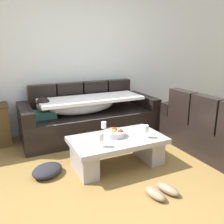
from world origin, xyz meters
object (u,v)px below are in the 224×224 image
couch_along_wall (88,117)px  couch_near_window (222,132)px  coffee_table (117,148)px  fruit_bowl (115,133)px  pair_of_shoes (161,191)px  wine_glass_near_left (101,137)px  wine_glass_near_right (146,129)px  wine_glass_far_back (104,126)px  crumpled_garment (47,170)px

couch_along_wall → couch_near_window: size_ratio=1.28×
couch_near_window → coffee_table: 1.55m
fruit_bowl → pair_of_shoes: size_ratio=0.81×
couch_along_wall → coffee_table: (-0.03, -1.19, -0.09)m
wine_glass_near_left → wine_glass_near_right: size_ratio=1.00×
wine_glass_near_right → pair_of_shoes: size_ratio=0.48×
pair_of_shoes → couch_along_wall: bearing=92.4°
wine_glass_far_back → pair_of_shoes: 1.12m
crumpled_garment → pair_of_shoes: bearing=-43.0°
wine_glass_near_right → wine_glass_near_left: bearing=-178.4°
coffee_table → wine_glass_near_right: size_ratio=7.23×
coffee_table → fruit_bowl: size_ratio=4.29×
coffee_table → couch_near_window: bearing=-12.4°
fruit_bowl → crumpled_garment: bearing=175.7°
couch_along_wall → wine_glass_far_back: 1.01m
coffee_table → wine_glass_near_left: bearing=-151.4°
wine_glass_near_right → wine_glass_far_back: bearing=140.6°
wine_glass_near_right → pair_of_shoes: 0.82m
wine_glass_near_right → crumpled_garment: (-1.21, 0.28, -0.44)m
pair_of_shoes → fruit_bowl: bearing=98.2°
coffee_table → crumpled_garment: coffee_table is taller
fruit_bowl → crumpled_garment: (-0.88, 0.07, -0.36)m
crumpled_garment → wine_glass_near_right: bearing=-13.0°
couch_near_window → pair_of_shoes: couch_near_window is taller
wine_glass_near_left → crumpled_garment: 0.79m
coffee_table → pair_of_shoes: bearing=-81.7°
fruit_bowl → crumpled_garment: 0.95m
fruit_bowl → wine_glass_near_right: (0.34, -0.22, 0.08)m
wine_glass_far_back → couch_along_wall: bearing=82.3°
crumpled_garment → fruit_bowl: bearing=-4.3°
coffee_table → wine_glass_far_back: wine_glass_far_back is taller
couch_near_window → crumpled_garment: couch_near_window is taller
couch_near_window → wine_glass_far_back: size_ratio=10.69×
couch_along_wall → pair_of_shoes: 2.01m
pair_of_shoes → crumpled_garment: crumpled_garment is taller
fruit_bowl → couch_along_wall: bearing=87.9°
coffee_table → pair_of_shoes: size_ratio=3.48×
wine_glass_near_left → wine_glass_near_right: bearing=1.6°
wine_glass_near_right → pair_of_shoes: (-0.21, -0.65, -0.45)m
couch_along_wall → wine_glass_far_back: (-0.13, -0.98, 0.16)m
wine_glass_near_left → pair_of_shoes: (0.42, -0.64, -0.45)m
couch_near_window → crumpled_garment: size_ratio=4.44×
couch_near_window → fruit_bowl: size_ratio=6.34×
coffee_table → fruit_bowl: bearing=96.6°
coffee_table → crumpled_garment: bearing=171.3°
wine_glass_near_left → pair_of_shoes: bearing=-56.8°
pair_of_shoes → crumpled_garment: bearing=137.0°
couch_along_wall → pair_of_shoes: size_ratio=6.62×
coffee_table → wine_glass_near_right: 0.44m
wine_glass_near_right → wine_glass_far_back: 0.56m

